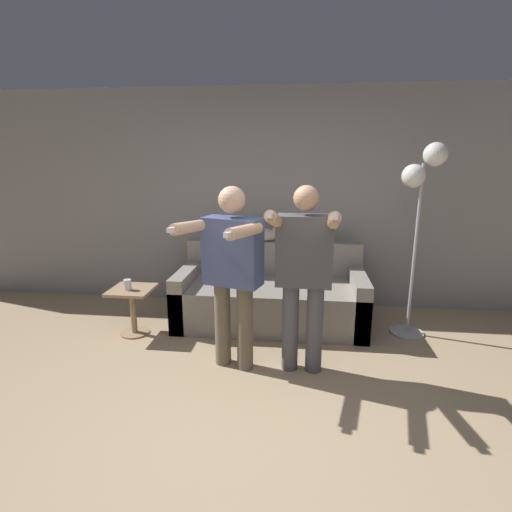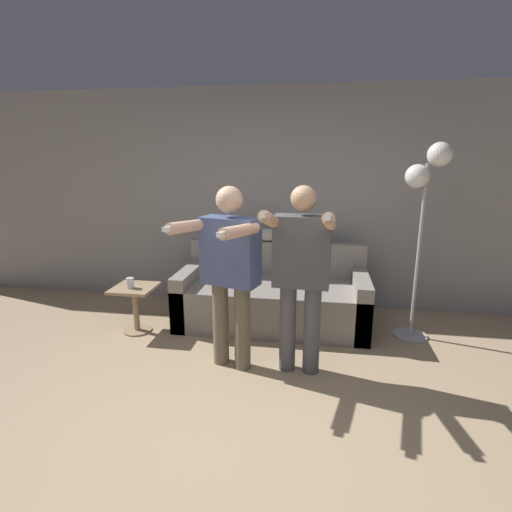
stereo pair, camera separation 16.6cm
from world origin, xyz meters
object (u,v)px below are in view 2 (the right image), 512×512
(person_right, at_px, (301,268))
(cat, at_px, (265,235))
(person_left, at_px, (229,266))
(cup, at_px, (130,283))
(floor_lamp, at_px, (426,187))
(couch, at_px, (273,298))
(side_table, at_px, (135,300))

(person_right, bearing_deg, cat, 112.85)
(person_left, distance_m, cup, 1.33)
(person_left, distance_m, floor_lamp, 2.02)
(couch, height_order, cat, cat)
(cup, bearing_deg, side_table, 64.07)
(person_right, height_order, floor_lamp, floor_lamp)
(person_right, distance_m, floor_lamp, 1.54)
(person_left, bearing_deg, floor_lamp, 43.86)
(couch, xyz_separation_m, side_table, (-1.40, -0.47, 0.07))
(person_left, bearing_deg, side_table, 171.29)
(couch, height_order, person_left, person_left)
(side_table, bearing_deg, cup, -115.93)
(person_left, relative_size, side_table, 3.19)
(cup, bearing_deg, couch, 19.72)
(floor_lamp, bearing_deg, cup, -172.64)
(person_left, height_order, floor_lamp, floor_lamp)
(cat, relative_size, side_table, 1.06)
(cat, bearing_deg, couch, -69.08)
(person_left, height_order, cup, person_left)
(person_right, bearing_deg, side_table, 166.05)
(couch, distance_m, person_right, 1.25)
(cat, distance_m, cup, 1.59)
(couch, relative_size, side_table, 4.10)
(couch, bearing_deg, side_table, -161.47)
(floor_lamp, relative_size, cup, 18.00)
(person_left, xyz_separation_m, cat, (0.12, 1.37, 0.00))
(couch, bearing_deg, cup, -160.28)
(floor_lamp, bearing_deg, couch, 174.66)
(couch, height_order, person_right, person_right)
(person_right, bearing_deg, person_left, -176.65)
(side_table, bearing_deg, floor_lamp, 6.63)
(couch, xyz_separation_m, cat, (-0.14, 0.36, 0.65))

